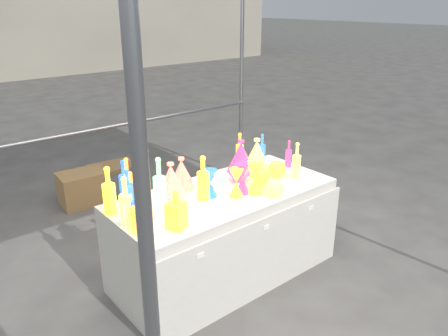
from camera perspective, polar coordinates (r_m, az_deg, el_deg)
ground at (r=3.80m, az=0.00°, el=-13.50°), size 80.00×80.00×0.00m
display_table at (r=3.59m, az=0.10°, el=-8.65°), size 1.84×0.83×0.75m
cardboard_box_closed at (r=5.15m, az=-17.91°, el=-2.48°), size 0.53×0.41×0.37m
cardboard_box_flat at (r=6.15m, az=-14.30°, el=0.15°), size 0.63×0.47×0.05m
bottle_0 at (r=3.12m, az=-14.81°, el=-2.83°), size 0.11×0.11×0.35m
bottle_1 at (r=3.31m, az=-12.93°, el=-1.59°), size 0.09×0.09×0.32m
bottle_2 at (r=3.32m, az=-12.49°, el=-1.38°), size 0.08×0.08×0.33m
bottle_3 at (r=3.19m, az=-11.24°, el=-2.86°), size 0.08×0.08×0.27m
bottle_4 at (r=2.91m, az=-12.71°, el=-4.35°), size 0.10×0.10×0.36m
bottle_5 at (r=3.08m, az=-8.43°, el=-2.15°), size 0.11×0.11×0.41m
bottle_6 at (r=3.23m, az=-2.75°, el=-1.31°), size 0.09×0.09×0.35m
bottle_7 at (r=3.18m, az=-12.42°, el=-2.69°), size 0.09×0.09×0.30m
decanter_0 at (r=2.86m, az=-6.25°, el=-5.42°), size 0.14×0.14×0.27m
decanter_1 at (r=2.85m, az=-10.77°, el=-5.87°), size 0.11×0.11×0.27m
decanter_2 at (r=2.96m, az=-12.12°, el=-4.76°), size 0.14×0.14×0.28m
hourglass_0 at (r=3.31m, az=1.61°, el=-1.92°), size 0.11×0.11×0.22m
hourglass_1 at (r=3.37m, az=2.49°, el=-1.34°), size 0.15×0.15×0.24m
hourglass_2 at (r=3.42m, az=3.68°, el=-1.13°), size 0.13×0.13×0.23m
hourglass_3 at (r=3.21m, az=-0.35°, el=-2.71°), size 0.12×0.12×0.22m
hourglass_4 at (r=3.36m, az=4.12°, el=-1.39°), size 0.14×0.14×0.24m
hourglass_5 at (r=3.31m, az=-1.76°, el=-1.97°), size 0.11×0.11×0.22m
globe_0 at (r=3.53m, az=4.72°, el=-1.27°), size 0.18×0.18×0.13m
globe_1 at (r=3.36m, az=6.65°, el=-2.72°), size 0.19×0.19×0.12m
globe_2 at (r=3.71m, az=6.91°, el=-0.25°), size 0.19×0.19×0.13m
globe_3 at (r=3.61m, az=2.01°, el=-0.84°), size 0.18×0.18×0.12m
lampshade_0 at (r=3.32m, az=-6.92°, el=-1.52°), size 0.30×0.30×0.27m
lampshade_1 at (r=3.47m, az=-5.56°, el=-0.60°), size 0.28×0.28×0.26m
lampshade_2 at (r=3.77m, az=2.22°, el=1.54°), size 0.29×0.29×0.29m
lampshade_3 at (r=3.83m, az=4.29°, el=1.80°), size 0.30×0.30×0.29m
bottle_8 at (r=3.98m, az=4.99°, el=2.50°), size 0.07×0.07×0.28m
bottle_9 at (r=3.91m, az=2.07°, el=2.44°), size 0.09×0.09×0.31m
bottle_10 at (r=3.94m, az=8.44°, el=1.88°), size 0.06×0.06×0.25m
bottle_11 at (r=3.68m, az=9.46°, el=0.98°), size 0.09×0.09×0.31m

